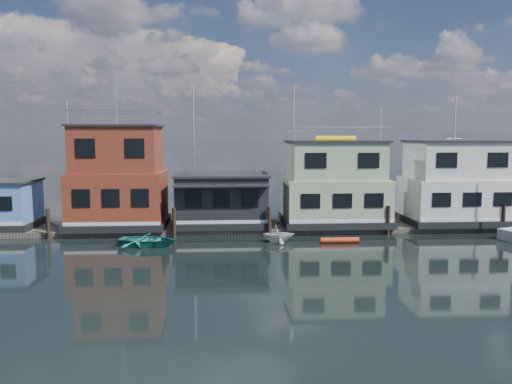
{
  "coord_description": "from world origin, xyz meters",
  "views": [
    {
      "loc": [
        -0.36,
        -27.11,
        7.45
      ],
      "look_at": [
        2.21,
        12.0,
        3.0
      ],
      "focal_mm": 35.0,
      "sensor_mm": 36.0,
      "label": 1
    }
  ],
  "objects": [
    {
      "name": "ground",
      "position": [
        0.0,
        0.0,
        0.0
      ],
      "size": [
        160.0,
        160.0,
        0.0
      ],
      "primitive_type": "plane",
      "color": "black",
      "rests_on": "ground"
    },
    {
      "name": "pilings",
      "position": [
        -0.33,
        9.2,
        1.1
      ],
      "size": [
        42.28,
        0.28,
        2.2
      ],
      "color": "#2D2116",
      "rests_on": "ground"
    },
    {
      "name": "dinghy_white",
      "position": [
        3.43,
        7.11,
        0.61
      ],
      "size": [
        2.34,
        2.03,
        1.21
      ],
      "primitive_type": "imported",
      "rotation": [
        0.0,
        0.0,
        1.59
      ],
      "color": "beige",
      "rests_on": "ground"
    },
    {
      "name": "houseboat_dark",
      "position": [
        -0.5,
        11.98,
        2.42
      ],
      "size": [
        7.4,
        6.1,
        4.06
      ],
      "color": "black",
      "rests_on": "dock"
    },
    {
      "name": "dock",
      "position": [
        0.0,
        12.0,
        0.2
      ],
      "size": [
        48.0,
        5.0,
        0.4
      ],
      "primitive_type": "cube",
      "color": "#595147",
      "rests_on": "ground"
    },
    {
      "name": "houseboat_red",
      "position": [
        -8.5,
        12.0,
        4.1
      ],
      "size": [
        7.4,
        5.9,
        11.86
      ],
      "color": "black",
      "rests_on": "dock"
    },
    {
      "name": "red_kayak",
      "position": [
        7.68,
        6.51,
        0.2
      ],
      "size": [
        2.71,
        0.45,
        0.4
      ],
      "primitive_type": "cylinder",
      "rotation": [
        0.0,
        1.57,
        -0.02
      ],
      "color": "red",
      "rests_on": "ground"
    },
    {
      "name": "houseboat_white",
      "position": [
        18.5,
        12.0,
        3.54
      ],
      "size": [
        8.4,
        5.9,
        6.66
      ],
      "color": "black",
      "rests_on": "dock"
    },
    {
      "name": "dinghy_teal",
      "position": [
        -5.51,
        6.37,
        0.41
      ],
      "size": [
        4.39,
        3.49,
        0.81
      ],
      "primitive_type": "imported",
      "rotation": [
        0.0,
        0.0,
        1.38
      ],
      "color": "#217B74",
      "rests_on": "ground"
    },
    {
      "name": "houseboat_green",
      "position": [
        8.5,
        12.0,
        3.55
      ],
      "size": [
        8.4,
        5.9,
        7.03
      ],
      "color": "black",
      "rests_on": "dock"
    },
    {
      "name": "background_masts",
      "position": [
        4.76,
        18.0,
        5.55
      ],
      "size": [
        36.4,
        0.16,
        12.0
      ],
      "color": "silver",
      "rests_on": "ground"
    }
  ]
}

